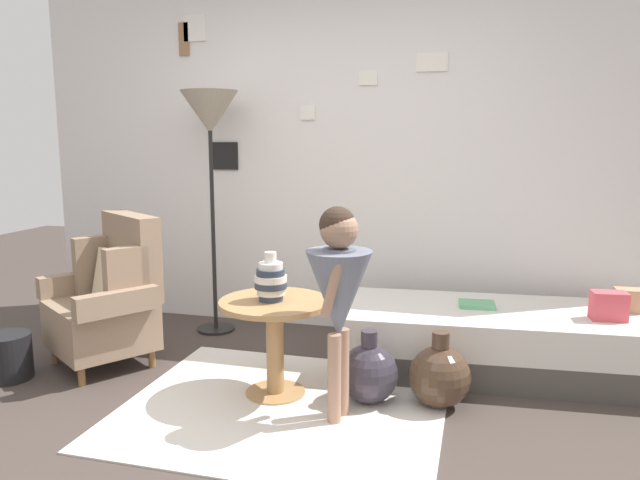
{
  "coord_description": "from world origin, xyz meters",
  "views": [
    {
      "loc": [
        1.08,
        -2.49,
        1.45
      ],
      "look_at": [
        0.15,
        0.95,
        0.85
      ],
      "focal_mm": 33.76,
      "sensor_mm": 36.0,
      "label": 1
    }
  ],
  "objects_px": {
    "side_table": "(275,326)",
    "demijohn_near": "(369,373)",
    "armchair": "(110,298)",
    "daybed": "(499,340)",
    "book_on_daybed": "(477,304)",
    "vase_striped": "(271,281)",
    "floor_lamp": "(210,122)",
    "person_child": "(339,286)",
    "demijohn_far": "(439,376)",
    "magazine_basket": "(8,357)"
  },
  "relations": [
    {
      "from": "vase_striped",
      "to": "demijohn_near",
      "type": "height_order",
      "value": "vase_striped"
    },
    {
      "from": "magazine_basket",
      "to": "demijohn_near",
      "type": "bearing_deg",
      "value": 6.51
    },
    {
      "from": "book_on_daybed",
      "to": "daybed",
      "type": "bearing_deg",
      "value": -9.78
    },
    {
      "from": "side_table",
      "to": "demijohn_near",
      "type": "xyz_separation_m",
      "value": [
        0.53,
        0.04,
        -0.24
      ]
    },
    {
      "from": "floor_lamp",
      "to": "person_child",
      "type": "bearing_deg",
      "value": -43.82
    },
    {
      "from": "floor_lamp",
      "to": "book_on_daybed",
      "type": "height_order",
      "value": "floor_lamp"
    },
    {
      "from": "book_on_daybed",
      "to": "demijohn_near",
      "type": "height_order",
      "value": "book_on_daybed"
    },
    {
      "from": "person_child",
      "to": "book_on_daybed",
      "type": "height_order",
      "value": "person_child"
    },
    {
      "from": "armchair",
      "to": "daybed",
      "type": "relative_size",
      "value": 0.5
    },
    {
      "from": "side_table",
      "to": "person_child",
      "type": "distance_m",
      "value": 0.56
    },
    {
      "from": "side_table",
      "to": "demijohn_far",
      "type": "bearing_deg",
      "value": 5.66
    },
    {
      "from": "armchair",
      "to": "demijohn_near",
      "type": "height_order",
      "value": "armchair"
    },
    {
      "from": "daybed",
      "to": "side_table",
      "type": "xyz_separation_m",
      "value": [
        -1.24,
        -0.71,
        0.21
      ]
    },
    {
      "from": "book_on_daybed",
      "to": "magazine_basket",
      "type": "relative_size",
      "value": 0.79
    },
    {
      "from": "vase_striped",
      "to": "person_child",
      "type": "height_order",
      "value": "person_child"
    },
    {
      "from": "vase_striped",
      "to": "book_on_daybed",
      "type": "relative_size",
      "value": 1.25
    },
    {
      "from": "side_table",
      "to": "person_child",
      "type": "relative_size",
      "value": 0.56
    },
    {
      "from": "floor_lamp",
      "to": "person_child",
      "type": "height_order",
      "value": "floor_lamp"
    },
    {
      "from": "vase_striped",
      "to": "person_child",
      "type": "distance_m",
      "value": 0.48
    },
    {
      "from": "vase_striped",
      "to": "demijohn_near",
      "type": "xyz_separation_m",
      "value": [
        0.55,
        0.05,
        -0.5
      ]
    },
    {
      "from": "armchair",
      "to": "magazine_basket",
      "type": "height_order",
      "value": "armchair"
    },
    {
      "from": "side_table",
      "to": "magazine_basket",
      "type": "height_order",
      "value": "side_table"
    },
    {
      "from": "side_table",
      "to": "book_on_daybed",
      "type": "xyz_separation_m",
      "value": [
        1.1,
        0.74,
        0.01
      ]
    },
    {
      "from": "armchair",
      "to": "book_on_daybed",
      "type": "distance_m",
      "value": 2.35
    },
    {
      "from": "daybed",
      "to": "person_child",
      "type": "bearing_deg",
      "value": -131.78
    },
    {
      "from": "daybed",
      "to": "demijohn_near",
      "type": "relative_size",
      "value": 4.72
    },
    {
      "from": "armchair",
      "to": "floor_lamp",
      "type": "relative_size",
      "value": 0.54
    },
    {
      "from": "vase_striped",
      "to": "magazine_basket",
      "type": "bearing_deg",
      "value": -173.12
    },
    {
      "from": "vase_striped",
      "to": "demijohn_far",
      "type": "relative_size",
      "value": 0.65
    },
    {
      "from": "vase_striped",
      "to": "floor_lamp",
      "type": "relative_size",
      "value": 0.15
    },
    {
      "from": "magazine_basket",
      "to": "side_table",
      "type": "bearing_deg",
      "value": 7.13
    },
    {
      "from": "person_child",
      "to": "book_on_daybed",
      "type": "relative_size",
      "value": 5.1
    },
    {
      "from": "daybed",
      "to": "person_child",
      "type": "xyz_separation_m",
      "value": [
        -0.82,
        -0.92,
        0.52
      ]
    },
    {
      "from": "vase_striped",
      "to": "person_child",
      "type": "bearing_deg",
      "value": -24.5
    },
    {
      "from": "vase_striped",
      "to": "demijohn_far",
      "type": "height_order",
      "value": "vase_striped"
    },
    {
      "from": "magazine_basket",
      "to": "vase_striped",
      "type": "bearing_deg",
      "value": 6.88
    },
    {
      "from": "armchair",
      "to": "side_table",
      "type": "xyz_separation_m",
      "value": [
        1.19,
        -0.2,
        -0.03
      ]
    },
    {
      "from": "demijohn_near",
      "to": "vase_striped",
      "type": "bearing_deg",
      "value": -174.58
    },
    {
      "from": "person_child",
      "to": "magazine_basket",
      "type": "height_order",
      "value": "person_child"
    },
    {
      "from": "side_table",
      "to": "vase_striped",
      "type": "distance_m",
      "value": 0.27
    },
    {
      "from": "armchair",
      "to": "book_on_daybed",
      "type": "bearing_deg",
      "value": 13.21
    },
    {
      "from": "floor_lamp",
      "to": "person_child",
      "type": "xyz_separation_m",
      "value": [
        1.25,
        -1.2,
        -0.86
      ]
    },
    {
      "from": "daybed",
      "to": "vase_striped",
      "type": "relative_size",
      "value": 7.08
    },
    {
      "from": "demijohn_near",
      "to": "demijohn_far",
      "type": "distance_m",
      "value": 0.39
    },
    {
      "from": "vase_striped",
      "to": "floor_lamp",
      "type": "xyz_separation_m",
      "value": [
        -0.81,
        1.0,
        0.9
      ]
    },
    {
      "from": "armchair",
      "to": "daybed",
      "type": "xyz_separation_m",
      "value": [
        2.43,
        0.51,
        -0.24
      ]
    },
    {
      "from": "book_on_daybed",
      "to": "demijohn_far",
      "type": "height_order",
      "value": "book_on_daybed"
    },
    {
      "from": "floor_lamp",
      "to": "person_child",
      "type": "relative_size",
      "value": 1.6
    },
    {
      "from": "demijohn_near",
      "to": "floor_lamp",
      "type": "bearing_deg",
      "value": 145.17
    },
    {
      "from": "demijohn_near",
      "to": "demijohn_far",
      "type": "relative_size",
      "value": 0.98
    }
  ]
}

